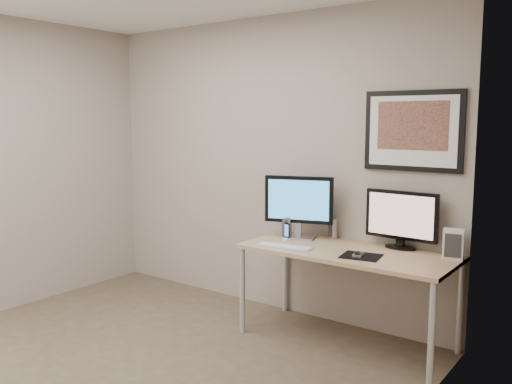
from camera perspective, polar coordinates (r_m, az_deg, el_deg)
floor at (r=3.99m, az=-14.00°, el=-17.90°), size 3.60×3.60×0.00m
room at (r=3.91m, az=-9.68°, el=6.63°), size 3.60×3.60×3.60m
desk at (r=4.17m, az=9.54°, el=-6.91°), size 1.60×0.70×0.73m
framed_art at (r=4.21m, az=16.18°, el=6.20°), size 0.75×0.04×0.60m
monitor_large at (r=4.45m, az=4.51°, el=-1.29°), size 0.55×0.26×0.52m
monitor_tv at (r=4.23m, az=15.03°, el=-2.67°), size 0.57×0.14×0.44m
speaker_left at (r=4.50m, az=3.33°, el=-3.74°), size 0.08×0.08×0.18m
speaker_right at (r=4.53m, az=8.15°, el=-3.80°), size 0.09×0.09×0.16m
phone_dock at (r=4.43m, az=3.29°, el=-4.15°), size 0.09×0.09×0.14m
keyboard at (r=4.18m, az=3.01°, el=-5.75°), size 0.45×0.18×0.02m
mousepad at (r=3.98m, az=11.01°, el=-6.64°), size 0.31×0.29×0.00m
mouse at (r=3.97m, az=10.69°, el=-6.41°), size 0.08×0.11×0.04m
fan_unit at (r=4.06m, az=20.05°, el=-5.18°), size 0.16×0.13×0.21m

